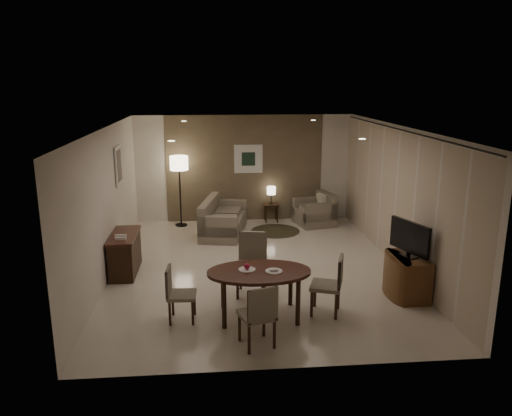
{
  "coord_description": "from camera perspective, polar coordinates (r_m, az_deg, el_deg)",
  "views": [
    {
      "loc": [
        -0.83,
        -9.04,
        3.53
      ],
      "look_at": [
        0.0,
        0.2,
        1.15
      ],
      "focal_mm": 35.0,
      "sensor_mm": 36.0,
      "label": 1
    }
  ],
  "objects": [
    {
      "name": "round_rug",
      "position": [
        12.05,
        2.22,
        -2.63
      ],
      "size": [
        1.17,
        1.17,
        0.01
      ],
      "primitive_type": "cylinder",
      "color": "#393520",
      "rests_on": "floor"
    },
    {
      "name": "flat_tv",
      "position": [
        8.57,
        17.16,
        -3.3
      ],
      "size": [
        0.36,
        0.85,
        0.6
      ],
      "primitive_type": null,
      "rotation": [
        0.0,
        0.0,
        0.35
      ],
      "color": "black",
      "rests_on": "tv_cabinet"
    },
    {
      "name": "plate_a",
      "position": [
        7.61,
        -1.04,
        -7.06
      ],
      "size": [
        0.26,
        0.26,
        0.02
      ],
      "primitive_type": "cylinder",
      "color": "white",
      "rests_on": "dining_table"
    },
    {
      "name": "art_back_frame",
      "position": [
        12.68,
        -0.88,
        5.63
      ],
      "size": [
        0.72,
        0.03,
        0.72
      ],
      "primitive_type": "cube",
      "color": "silver",
      "rests_on": "wall_back"
    },
    {
      "name": "side_table",
      "position": [
        12.81,
        1.74,
        -0.53
      ],
      "size": [
        0.36,
        0.36,
        0.47
      ],
      "primitive_type": null,
      "color": "black",
      "rests_on": "floor"
    },
    {
      "name": "fruit_apple",
      "position": [
        7.59,
        -1.05,
        -6.68
      ],
      "size": [
        0.09,
        0.09,
        0.09
      ],
      "primitive_type": "sphere",
      "color": "#BA1538",
      "rests_on": "plate_a"
    },
    {
      "name": "downlight_fr",
      "position": [
        11.1,
        6.57,
        9.93
      ],
      "size": [
        0.1,
        0.1,
        0.01
      ],
      "primitive_type": "cylinder",
      "color": "white",
      "rests_on": "ceiling"
    },
    {
      "name": "plate_b",
      "position": [
        7.55,
        2.06,
        -7.23
      ],
      "size": [
        0.26,
        0.26,
        0.02
      ],
      "primitive_type": "cylinder",
      "color": "white",
      "rests_on": "dining_table"
    },
    {
      "name": "downlight_nl",
      "position": [
        7.31,
        -9.65,
        7.56
      ],
      "size": [
        0.1,
        0.1,
        0.01
      ],
      "primitive_type": "cylinder",
      "color": "white",
      "rests_on": "ceiling"
    },
    {
      "name": "art_left_frame",
      "position": [
        10.54,
        -15.45,
        4.7
      ],
      "size": [
        0.03,
        0.6,
        0.8
      ],
      "primitive_type": "cube",
      "color": "silver",
      "rests_on": "wall_left"
    },
    {
      "name": "napkin",
      "position": [
        7.54,
        2.07,
        -7.07
      ],
      "size": [
        0.12,
        0.08,
        0.03
      ],
      "primitive_type": "cube",
      "color": "white",
      "rests_on": "plate_b"
    },
    {
      "name": "sofa",
      "position": [
        11.75,
        -3.74,
        -1.04
      ],
      "size": [
        1.89,
        1.2,
        0.82
      ],
      "primitive_type": null,
      "rotation": [
        0.0,
        0.0,
        1.37
      ],
      "color": "gray",
      "rests_on": "floor"
    },
    {
      "name": "console_desk",
      "position": [
        9.71,
        -14.74,
        -5.06
      ],
      "size": [
        0.48,
        1.2,
        0.75
      ],
      "primitive_type": null,
      "color": "#432315",
      "rests_on": "floor"
    },
    {
      "name": "downlight_fl",
      "position": [
        10.88,
        -8.25,
        9.79
      ],
      "size": [
        0.1,
        0.1,
        0.01
      ],
      "primitive_type": "cylinder",
      "color": "white",
      "rests_on": "ceiling"
    },
    {
      "name": "taupe_accent",
      "position": [
        12.74,
        -1.33,
        4.53
      ],
      "size": [
        3.96,
        0.03,
        2.7
      ],
      "primitive_type": "cube",
      "color": "brown",
      "rests_on": "wall_back"
    },
    {
      "name": "telephone",
      "position": [
        9.3,
        -15.2,
        -3.2
      ],
      "size": [
        0.2,
        0.14,
        0.09
      ],
      "primitive_type": null,
      "color": "white",
      "rests_on": "console_desk"
    },
    {
      "name": "chair_right",
      "position": [
        7.86,
        7.97,
        -8.71
      ],
      "size": [
        0.57,
        0.57,
        0.93
      ],
      "primitive_type": null,
      "rotation": [
        0.0,
        0.0,
        -1.91
      ],
      "color": "gray",
      "rests_on": "floor"
    },
    {
      "name": "curtain_wall",
      "position": [
        9.94,
        15.68,
        1.01
      ],
      "size": [
        0.08,
        6.7,
        2.58
      ],
      "primitive_type": null,
      "color": "beige",
      "rests_on": "wall_right"
    },
    {
      "name": "chair_far",
      "position": [
        8.4,
        -0.54,
        -6.58
      ],
      "size": [
        0.59,
        0.59,
        1.04
      ],
      "primitive_type": null,
      "rotation": [
        0.0,
        0.0,
        -0.18
      ],
      "color": "gray",
      "rests_on": "floor"
    },
    {
      "name": "art_left_canvas",
      "position": [
        10.54,
        -15.37,
        4.71
      ],
      "size": [
        0.01,
        0.46,
        0.64
      ],
      "primitive_type": "cube",
      "color": "gray",
      "rests_on": "wall_left"
    },
    {
      "name": "floor_lamp",
      "position": [
        12.42,
        -8.67,
        1.89
      ],
      "size": [
        0.44,
        0.44,
        1.75
      ],
      "primitive_type": null,
      "color": "#FFE5B7",
      "rests_on": "floor"
    },
    {
      "name": "curtain_rod",
      "position": [
        9.74,
        16.21,
        8.59
      ],
      "size": [
        0.03,
        6.8,
        0.03
      ],
      "primitive_type": "cylinder",
      "rotation": [
        1.57,
        0.0,
        0.0
      ],
      "color": "black",
      "rests_on": "wall_right"
    },
    {
      "name": "table_lamp",
      "position": [
        12.69,
        1.75,
        1.57
      ],
      "size": [
        0.22,
        0.22,
        0.5
      ],
      "primitive_type": null,
      "color": "#FFEAC1",
      "rests_on": "side_table"
    },
    {
      "name": "chair_left",
      "position": [
        7.66,
        -8.46,
        -9.73
      ],
      "size": [
        0.43,
        0.43,
        0.84
      ],
      "primitive_type": null,
      "rotation": [
        0.0,
        0.0,
        1.52
      ],
      "color": "gray",
      "rests_on": "floor"
    },
    {
      "name": "armchair",
      "position": [
        12.58,
        6.7,
        -0.12
      ],
      "size": [
        1.03,
        1.07,
        0.8
      ],
      "primitive_type": null,
      "rotation": [
        0.0,
        0.0,
        -1.34
      ],
      "color": "gray",
      "rests_on": "floor"
    },
    {
      "name": "tv_cabinet",
      "position": [
        8.79,
        16.96,
        -7.46
      ],
      "size": [
        0.48,
        0.9,
        0.7
      ],
      "primitive_type": null,
      "color": "brown",
      "rests_on": "floor"
    },
    {
      "name": "downlight_nr",
      "position": [
        7.62,
        12.03,
        7.72
      ],
      "size": [
        0.1,
        0.1,
        0.01
      ],
      "primitive_type": "cylinder",
      "color": "white",
      "rests_on": "ceiling"
    },
    {
      "name": "chair_near",
      "position": [
        6.9,
        0.08,
        -12.03
      ],
      "size": [
        0.55,
        0.55,
        0.91
      ],
      "primitive_type": null,
      "rotation": [
        0.0,
        0.0,
        3.44
      ],
      "color": "gray",
      "rests_on": "floor"
    },
    {
      "name": "dining_table",
      "position": [
        7.72,
        0.35,
        -9.76
      ],
      "size": [
        1.58,
        0.99,
        0.74
      ],
      "primitive_type": null,
      "color": "#432315",
      "rests_on": "floor"
    },
    {
      "name": "room_shell",
      "position": [
        9.72,
        -0.11,
        1.44
      ],
      "size": [
        5.5,
        7.0,
        2.7
      ],
      "color": "beige",
      "rests_on": "ground"
    },
    {
      "name": "art_back_canvas",
      "position": [
        12.66,
        -0.87,
        5.62
      ],
      "size": [
        0.34,
        0.01,
        0.34
      ],
      "primitive_type": "cube",
      "color": "#192D1F",
      "rests_on": "wall_back"
    }
  ]
}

